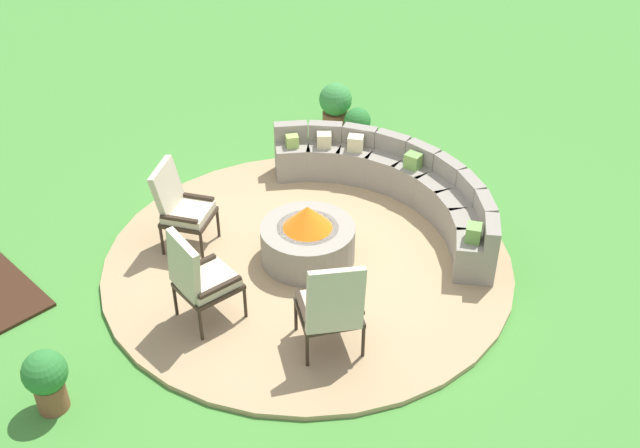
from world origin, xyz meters
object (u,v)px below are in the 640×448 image
object	(u,v)px
lounge_chair_front_right	(199,277)
potted_plant_1	(357,125)
potted_plant_2	(335,106)
curved_stone_bench	(398,186)
fire_pit	(308,239)
lounge_chair_back_left	(331,306)
lounge_chair_front_left	(180,205)
potted_plant_0	(46,378)

from	to	relation	value
lounge_chair_front_right	potted_plant_1	world-z (taller)	lounge_chair_front_right
potted_plant_1	potted_plant_2	size ratio (longest dim) A/B	0.73
curved_stone_bench	potted_plant_1	world-z (taller)	curved_stone_bench
fire_pit	potted_plant_1	size ratio (longest dim) A/B	1.90
fire_pit	lounge_chair_front_right	bearing A→B (deg)	-91.06
lounge_chair_back_left	potted_plant_2	world-z (taller)	lounge_chair_back_left
fire_pit	potted_plant_2	bearing A→B (deg)	128.24
lounge_chair_front_left	lounge_chair_front_right	size ratio (longest dim) A/B	0.94
curved_stone_bench	potted_plant_2	bearing A→B (deg)	154.96
lounge_chair_front_left	potted_plant_0	size ratio (longest dim) A/B	1.62
fire_pit	curved_stone_bench	xyz separation A→B (m)	(0.01, 1.60, 0.01)
lounge_chair_front_left	lounge_chair_back_left	size ratio (longest dim) A/B	0.97
potted_plant_0	potted_plant_1	size ratio (longest dim) A/B	1.17
curved_stone_bench	lounge_chair_front_left	bearing A→B (deg)	-117.30
lounge_chair_front_left	potted_plant_1	world-z (taller)	lounge_chair_front_left
curved_stone_bench	potted_plant_1	distance (m)	1.78
fire_pit	lounge_chair_back_left	bearing A→B (deg)	-35.56
lounge_chair_front_left	lounge_chair_front_right	bearing A→B (deg)	31.56
fire_pit	potted_plant_2	distance (m)	3.23
lounge_chair_front_right	potted_plant_1	bearing A→B (deg)	115.88
lounge_chair_front_right	fire_pit	bearing A→B (deg)	94.42
fire_pit	lounge_chair_front_left	xyz separation A→B (m)	(-1.25, -0.84, 0.28)
curved_stone_bench	potted_plant_2	size ratio (longest dim) A/B	4.62
lounge_chair_front_right	lounge_chair_front_left	bearing A→B (deg)	156.60
potted_plant_1	potted_plant_2	world-z (taller)	potted_plant_2
curved_stone_bench	lounge_chair_front_right	xyz separation A→B (m)	(-0.04, -3.11, 0.28)
lounge_chair_front_right	lounge_chair_back_left	size ratio (longest dim) A/B	1.04
lounge_chair_front_left	lounge_chair_back_left	bearing A→B (deg)	59.60
curved_stone_bench	fire_pit	bearing A→B (deg)	-90.43
lounge_chair_front_right	potted_plant_0	world-z (taller)	lounge_chair_front_right
lounge_chair_front_left	potted_plant_1	distance (m)	3.37
fire_pit	lounge_chair_front_left	size ratio (longest dim) A/B	1.01
potted_plant_0	potted_plant_2	distance (m)	6.05
lounge_chair_back_left	potted_plant_1	world-z (taller)	lounge_chair_back_left
potted_plant_0	curved_stone_bench	bearing A→B (deg)	88.48
fire_pit	potted_plant_2	xyz separation A→B (m)	(-2.00, 2.54, 0.09)
potted_plant_0	potted_plant_2	bearing A→B (deg)	108.13
fire_pit	lounge_chair_front_left	world-z (taller)	lounge_chair_front_left
fire_pit	lounge_chair_front_right	distance (m)	1.54
curved_stone_bench	lounge_chair_front_left	xyz separation A→B (m)	(-1.26, -2.44, 0.26)
fire_pit	potted_plant_0	xyz separation A→B (m)	(-0.12, -3.22, 0.04)
lounge_chair_back_left	potted_plant_0	bearing A→B (deg)	-178.21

